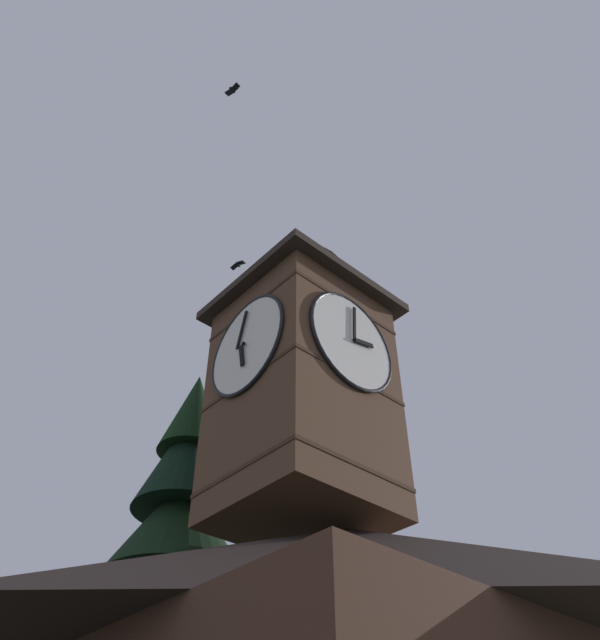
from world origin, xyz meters
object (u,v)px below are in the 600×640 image
at_px(clock_tower, 302,377).
at_px(flying_bird_low, 238,265).
at_px(moon, 114,605).
at_px(flying_bird_high, 232,90).

distance_m(clock_tower, flying_bird_low, 8.19).
height_order(clock_tower, moon, clock_tower).
bearing_deg(flying_bird_low, clock_tower, 87.33).
xyz_separation_m(clock_tower, flying_bird_low, (-0.17, -3.76, 7.28)).
height_order(flying_bird_high, flying_bird_low, flying_bird_high).
relative_size(clock_tower, moon, 6.54).
bearing_deg(flying_bird_high, moon, -114.99).
bearing_deg(flying_bird_high, flying_bird_low, -129.38).
relative_size(clock_tower, flying_bird_low, 14.53).
bearing_deg(moon, clock_tower, 70.63).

